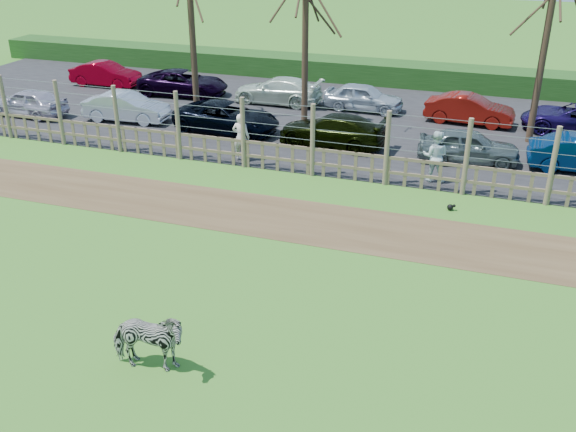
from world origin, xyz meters
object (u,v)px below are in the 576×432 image
(tree_mid, at_px, (306,4))
(visitor_a, at_px, (241,137))
(car_0, at_px, (28,102))
(tree_right, at_px, (552,2))
(car_10, at_px, (364,97))
(crow, at_px, (451,207))
(zebra, at_px, (148,342))
(visitor_b, at_px, (435,156))
(car_8, at_px, (183,83))
(car_3, at_px, (332,130))
(car_9, at_px, (278,91))
(car_1, at_px, (126,107))
(car_4, at_px, (469,146))
(car_7, at_px, (106,74))
(car_11, at_px, (470,109))
(car_2, at_px, (227,117))

(tree_mid, relative_size, visitor_a, 3.96)
(visitor_a, xyz_separation_m, car_0, (-10.90, 2.14, -0.26))
(tree_right, bearing_deg, car_10, 163.11)
(visitor_a, height_order, crow, visitor_a)
(tree_mid, xyz_separation_m, zebra, (1.95, -16.34, -4.20))
(visitor_b, height_order, car_0, visitor_b)
(tree_right, xyz_separation_m, car_8, (-15.90, 1.94, -4.60))
(car_3, xyz_separation_m, car_9, (-3.94, 4.93, 0.00))
(car_0, height_order, car_8, same)
(tree_mid, xyz_separation_m, visitor_a, (-0.79, -5.00, -3.96))
(car_1, height_order, car_8, same)
(zebra, xyz_separation_m, car_0, (-13.65, 13.49, -0.03))
(visitor_b, height_order, car_1, visitor_b)
(car_4, distance_m, car_9, 10.34)
(car_1, bearing_deg, car_4, -96.55)
(car_7, xyz_separation_m, car_11, (18.04, -0.61, 0.00))
(car_9, xyz_separation_m, car_11, (8.65, -0.35, 0.00))
(car_1, relative_size, car_9, 0.88)
(crow, bearing_deg, car_4, 88.23)
(car_3, bearing_deg, visitor_a, -40.91)
(zebra, bearing_deg, car_8, 15.95)
(car_4, bearing_deg, car_0, 84.03)
(car_7, relative_size, car_9, 0.88)
(car_10, bearing_deg, visitor_b, -149.34)
(tree_mid, relative_size, car_4, 1.94)
(car_4, bearing_deg, car_8, 63.21)
(car_9, relative_size, car_11, 1.14)
(tree_mid, xyz_separation_m, tree_right, (9.00, 0.50, 0.37))
(car_8, bearing_deg, crow, -126.60)
(car_1, height_order, car_11, same)
(car_1, bearing_deg, car_0, 94.30)
(visitor_b, xyz_separation_m, crow, (0.80, -2.10, -0.80))
(car_0, relative_size, car_3, 0.85)
(car_1, height_order, car_9, same)
(car_1, distance_m, car_10, 10.35)
(car_0, bearing_deg, crow, 80.29)
(car_2, bearing_deg, visitor_b, -101.45)
(car_10, bearing_deg, crow, -150.97)
(car_0, height_order, car_10, same)
(visitor_b, distance_m, car_8, 14.76)
(car_3, bearing_deg, car_10, -176.04)
(tree_right, xyz_separation_m, car_7, (-20.46, 2.29, -4.60))
(tree_right, height_order, car_11, tree_right)
(visitor_a, bearing_deg, car_1, -27.08)
(zebra, bearing_deg, crow, -36.24)
(car_9, height_order, car_11, same)
(tree_right, relative_size, car_4, 2.09)
(car_0, height_order, car_9, same)
(crow, relative_size, car_7, 0.07)
(car_8, xyz_separation_m, car_10, (8.84, 0.21, 0.00))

